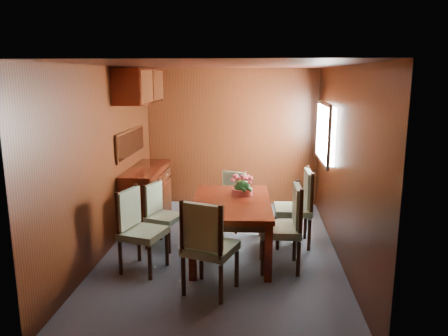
# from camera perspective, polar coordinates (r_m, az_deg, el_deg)

# --- Properties ---
(ground) EXTENTS (4.50, 4.50, 0.00)m
(ground) POSITION_cam_1_polar(r_m,az_deg,el_deg) (5.88, -0.28, -10.82)
(ground) COLOR #3C4652
(ground) RESTS_ON ground
(room_shell) EXTENTS (3.06, 4.52, 2.41)m
(room_shell) POSITION_cam_1_polar(r_m,az_deg,el_deg) (5.79, -1.06, 5.57)
(room_shell) COLOR black
(room_shell) RESTS_ON ground
(sideboard) EXTENTS (0.48, 1.40, 0.90)m
(sideboard) POSITION_cam_1_polar(r_m,az_deg,el_deg) (6.87, -10.05, -3.62)
(sideboard) COLOR #320E06
(sideboard) RESTS_ON ground
(dining_table) EXTENTS (1.04, 1.60, 0.73)m
(dining_table) POSITION_cam_1_polar(r_m,az_deg,el_deg) (5.55, 1.01, -5.30)
(dining_table) COLOR #320E06
(dining_table) RESTS_ON ground
(chair_left_near) EXTENTS (0.56, 0.58, 0.99)m
(chair_left_near) POSITION_cam_1_polar(r_m,az_deg,el_deg) (5.28, -11.24, -7.35)
(chair_left_near) COLOR black
(chair_left_near) RESTS_ON ground
(chair_left_far) EXTENTS (0.51, 0.53, 0.88)m
(chair_left_far) POSITION_cam_1_polar(r_m,az_deg,el_deg) (5.95, -8.38, -5.61)
(chair_left_far) COLOR black
(chair_left_far) RESTS_ON ground
(chair_right_near) EXTENTS (0.49, 0.51, 1.05)m
(chair_right_near) POSITION_cam_1_polar(r_m,az_deg,el_deg) (5.25, 8.20, -7.01)
(chair_right_near) COLOR black
(chair_right_near) RESTS_ON ground
(chair_right_far) EXTENTS (0.49, 0.51, 1.06)m
(chair_right_far) POSITION_cam_1_polar(r_m,az_deg,el_deg) (6.01, 9.75, -4.54)
(chair_right_far) COLOR black
(chair_right_far) RESTS_ON ground
(chair_head) EXTENTS (0.63, 0.62, 1.05)m
(chair_head) POSITION_cam_1_polar(r_m,az_deg,el_deg) (4.59, -2.24, -9.68)
(chair_head) COLOR black
(chair_head) RESTS_ON ground
(chair_foot) EXTENTS (0.53, 0.52, 0.87)m
(chair_foot) POSITION_cam_1_polar(r_m,az_deg,el_deg) (6.61, 1.00, -3.77)
(chair_foot) COLOR black
(chair_foot) RESTS_ON ground
(flower_centerpiece) EXTENTS (0.30, 0.30, 0.30)m
(flower_centerpiece) POSITION_cam_1_polar(r_m,az_deg,el_deg) (5.75, 2.39, -2.14)
(flower_centerpiece) COLOR #AB4134
(flower_centerpiece) RESTS_ON dining_table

